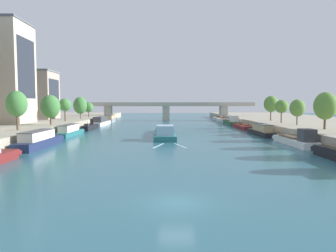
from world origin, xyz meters
name	(u,v)px	position (x,y,z in m)	size (l,w,h in m)	color
ground_plane	(177,203)	(0.00, 0.00, 0.00)	(400.00, 400.00, 0.00)	#2D6070
quay_left	(0,127)	(-40.98, 55.00, 1.10)	(36.00, 170.00, 2.21)	#A89E89
quay_right	(332,127)	(40.98, 55.00, 1.10)	(36.00, 170.00, 2.21)	#A89E89
barge_midriver	(165,132)	(-0.65, 44.49, 0.83)	(4.32, 24.51, 2.81)	#23666B
wake_behind_barge	(169,146)	(0.00, 29.50, 0.01)	(5.60, 5.87, 0.03)	#A0CCD6
moored_boat_left_gap_after	(39,140)	(-20.90, 28.43, 1.12)	(3.05, 14.76, 2.69)	#1E284C
moored_boat_left_midway	(70,131)	(-21.20, 45.72, 1.04)	(2.75, 13.52, 2.49)	#23666B
moored_boat_left_lone	(90,127)	(-20.48, 61.31, 0.69)	(2.22, 11.96, 2.41)	black
moored_boat_left_downstream	(101,122)	(-20.84, 77.59, 1.17)	(3.56, 16.00, 2.81)	silver
moored_boat_left_end	(110,119)	(-20.71, 94.41, 1.14)	(3.23, 14.82, 2.71)	gray
moored_boat_right_second	(296,140)	(21.28, 30.01, 0.89)	(2.76, 13.88, 3.03)	silver
moored_boat_right_upstream	(261,130)	(20.42, 45.93, 1.07)	(2.50, 13.78, 2.57)	black
moored_boat_right_gap_after	(242,127)	(20.84, 64.07, 0.53)	(2.91, 15.68, 2.12)	maroon
moored_boat_right_downstream	(231,122)	(21.22, 79.79, 0.95)	(3.48, 15.31, 3.20)	#235633
moored_boat_right_end	(220,119)	(21.08, 100.03, 0.66)	(3.88, 16.92, 2.37)	silver
tree_left_midway	(17,104)	(-27.02, 34.25, 6.90)	(3.64, 3.64, 7.02)	brown
tree_left_nearest	(50,107)	(-26.28, 48.65, 6.25)	(4.24, 4.24, 6.65)	brown
tree_left_distant	(65,105)	(-27.25, 61.97, 6.53)	(3.37, 3.37, 6.05)	brown
tree_left_past_mid	(80,105)	(-26.33, 73.85, 6.32)	(4.08, 4.08, 6.71)	brown
tree_left_far	(89,107)	(-26.63, 85.72, 5.60)	(3.24, 3.24, 5.10)	brown
tree_right_second	(325,106)	(28.93, 35.63, 6.51)	(4.12, 4.12, 6.87)	brown
tree_right_midway	(297,108)	(28.53, 46.76, 5.95)	(3.28, 3.28, 5.66)	brown
tree_right_far	(282,107)	(28.10, 54.84, 6.19)	(3.23, 3.23, 5.63)	brown
tree_right_by_lamp	(271,104)	(28.54, 63.70, 6.79)	(3.85, 3.85, 6.81)	brown
building_left_middle	(34,95)	(-40.85, 75.11, 9.59)	(13.00, 11.06, 14.74)	#A89989
bridge_far	(166,109)	(0.00, 102.82, 4.78)	(69.97, 4.40, 7.33)	#ADA899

